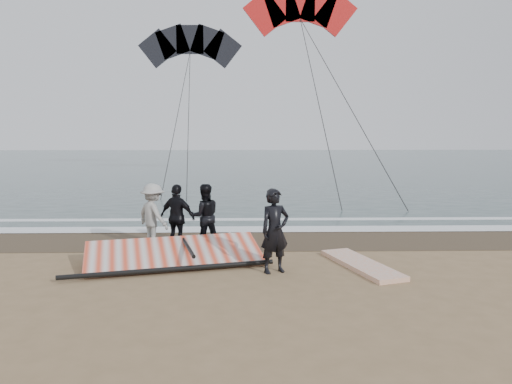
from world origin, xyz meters
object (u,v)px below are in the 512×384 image
at_px(board_cream, 213,244).
at_px(sail_rig, 173,255).
at_px(man_main, 275,231).
at_px(board_white, 361,265).

distance_m(board_cream, sail_rig, 1.88).
bearing_deg(man_main, board_white, -14.22).
bearing_deg(board_cream, board_white, 2.32).
relative_size(man_main, board_white, 0.71).
height_order(board_white, sail_rig, sail_rig).
bearing_deg(board_cream, man_main, -25.61).
relative_size(man_main, sail_rig, 0.41).
bearing_deg(board_white, man_main, 172.90).
height_order(man_main, board_white, man_main).
bearing_deg(sail_rig, board_cream, 63.07).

